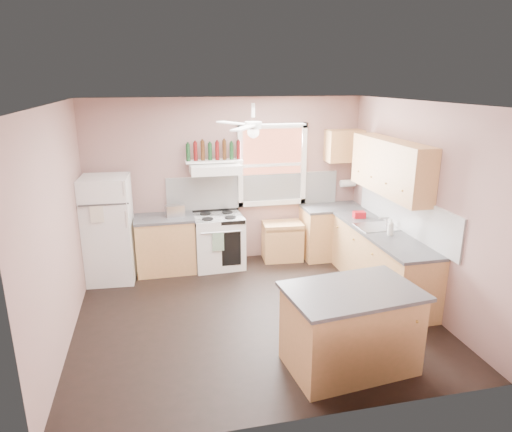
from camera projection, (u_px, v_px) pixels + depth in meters
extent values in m
plane|color=black|center=(254.00, 313.00, 6.01)|extent=(4.50, 4.50, 0.00)
plane|color=white|center=(253.00, 103.00, 5.23)|extent=(4.50, 4.50, 0.00)
cube|color=#916C65|center=(227.00, 181.00, 7.51)|extent=(4.50, 0.05, 2.70)
cube|color=#916C65|center=(419.00, 205.00, 6.10)|extent=(0.05, 4.00, 2.70)
cube|color=#916C65|center=(57.00, 228.00, 5.14)|extent=(0.05, 4.00, 2.70)
cube|color=white|center=(254.00, 191.00, 7.62)|extent=(2.90, 0.03, 0.55)
cube|color=white|center=(404.00, 211.00, 6.42)|extent=(0.03, 2.60, 0.55)
cube|color=brown|center=(272.00, 165.00, 7.56)|extent=(1.00, 0.02, 1.20)
cube|color=white|center=(272.00, 165.00, 7.53)|extent=(1.16, 0.07, 1.36)
cube|color=white|center=(109.00, 229.00, 6.83)|extent=(0.72, 0.71, 1.61)
cube|color=tan|center=(166.00, 245.00, 7.25)|extent=(0.90, 0.60, 0.86)
cube|color=#414143|center=(164.00, 218.00, 7.12)|extent=(0.92, 0.62, 0.04)
cube|color=silver|center=(175.00, 211.00, 7.13)|extent=(0.30, 0.21, 0.18)
cube|color=white|center=(218.00, 241.00, 7.42)|extent=(0.81, 0.67, 0.86)
cube|color=white|center=(215.00, 169.00, 7.13)|extent=(0.78, 0.50, 0.14)
cube|color=white|center=(214.00, 161.00, 7.21)|extent=(0.90, 0.26, 0.03)
cube|color=tan|center=(282.00, 241.00, 7.74)|extent=(0.68, 0.48, 0.65)
cube|color=tan|center=(332.00, 233.00, 7.84)|extent=(1.00, 0.60, 0.86)
cube|color=tan|center=(381.00, 262.00, 6.58)|extent=(0.60, 2.20, 0.86)
cube|color=#414143|center=(333.00, 207.00, 7.71)|extent=(1.02, 0.62, 0.04)
cube|color=#414143|center=(383.00, 233.00, 6.45)|extent=(0.62, 2.22, 0.04)
cube|color=silver|center=(376.00, 227.00, 6.63)|extent=(0.55, 0.45, 0.03)
cylinder|color=silver|center=(387.00, 222.00, 6.64)|extent=(0.03, 0.03, 0.14)
cube|color=tan|center=(390.00, 167.00, 6.40)|extent=(0.33, 1.80, 0.76)
cube|color=tan|center=(344.00, 146.00, 7.58)|extent=(0.60, 0.33, 0.52)
cylinder|color=white|center=(348.00, 183.00, 7.82)|extent=(0.26, 0.12, 0.12)
cube|color=tan|center=(350.00, 330.00, 4.80)|extent=(1.37, 0.95, 0.86)
cube|color=#414143|center=(353.00, 291.00, 4.67)|extent=(1.45, 1.03, 0.04)
cylinder|color=white|center=(253.00, 125.00, 5.30)|extent=(0.20, 0.20, 0.08)
imported|color=silver|center=(391.00, 227.00, 6.25)|extent=(0.13, 0.13, 0.24)
cube|color=#B30F18|center=(359.00, 215.00, 7.06)|extent=(0.19, 0.14, 0.10)
cylinder|color=#143819|center=(188.00, 152.00, 7.08)|extent=(0.06, 0.06, 0.27)
cylinder|color=#590F0F|center=(195.00, 152.00, 7.11)|extent=(0.06, 0.06, 0.29)
cylinder|color=#3F230F|center=(203.00, 151.00, 7.13)|extent=(0.06, 0.06, 0.31)
cylinder|color=#143819|center=(210.00, 152.00, 7.16)|extent=(0.06, 0.06, 0.27)
cylinder|color=#590F0F|center=(217.00, 151.00, 7.18)|extent=(0.06, 0.06, 0.29)
cylinder|color=#3F230F|center=(224.00, 150.00, 7.20)|extent=(0.06, 0.06, 0.31)
cylinder|color=#143819|center=(232.00, 151.00, 7.23)|extent=(0.06, 0.06, 0.27)
cylinder|color=#590F0F|center=(239.00, 150.00, 7.25)|extent=(0.06, 0.06, 0.29)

